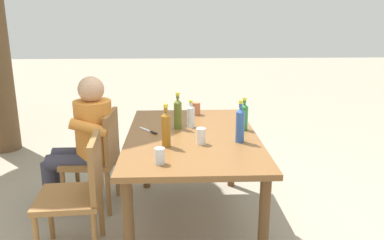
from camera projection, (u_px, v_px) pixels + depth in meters
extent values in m
plane|color=gray|center=(192.00, 223.00, 3.22)|extent=(24.00, 24.00, 0.00)
cube|color=brown|center=(192.00, 137.00, 3.02)|extent=(1.59, 1.01, 0.04)
cylinder|color=brown|center=(263.00, 229.00, 2.46)|extent=(0.07, 0.07, 0.73)
cylinder|color=brown|center=(232.00, 151.00, 3.83)|extent=(0.07, 0.07, 0.73)
cylinder|color=brown|center=(129.00, 232.00, 2.42)|extent=(0.07, 0.07, 0.73)
cylinder|color=brown|center=(146.00, 153.00, 3.80)|extent=(0.07, 0.07, 0.73)
cube|color=olive|center=(90.00, 161.00, 3.42)|extent=(0.46, 0.46, 0.04)
cube|color=olive|center=(111.00, 136.00, 3.35)|extent=(0.42, 0.06, 0.42)
cylinder|color=olive|center=(77.00, 175.00, 3.66)|extent=(0.04, 0.04, 0.41)
cylinder|color=olive|center=(64.00, 193.00, 3.30)|extent=(0.04, 0.04, 0.41)
cylinder|color=olive|center=(117.00, 176.00, 3.66)|extent=(0.04, 0.04, 0.41)
cylinder|color=olive|center=(108.00, 194.00, 3.29)|extent=(0.04, 0.04, 0.41)
cube|color=olive|center=(69.00, 198.00, 2.73)|extent=(0.47, 0.47, 0.04)
cube|color=olive|center=(96.00, 166.00, 2.69)|extent=(0.42, 0.07, 0.42)
cylinder|color=olive|center=(51.00, 215.00, 2.95)|extent=(0.04, 0.04, 0.41)
cylinder|color=olive|center=(101.00, 212.00, 2.99)|extent=(0.04, 0.04, 0.41)
cylinder|color=olive|center=(95.00, 239.00, 2.63)|extent=(0.04, 0.04, 0.41)
cylinder|color=orange|center=(94.00, 130.00, 3.35)|extent=(0.32, 0.32, 0.52)
sphere|color=tan|center=(91.00, 89.00, 3.25)|extent=(0.22, 0.22, 0.22)
cylinder|color=#383847|center=(76.00, 155.00, 3.49)|extent=(0.14, 0.40, 0.14)
cylinder|color=#383847|center=(55.00, 178.00, 3.55)|extent=(0.11, 0.11, 0.45)
cylinder|color=orange|center=(98.00, 116.00, 3.51)|extent=(0.09, 0.31, 0.16)
cylinder|color=#383847|center=(70.00, 163.00, 3.32)|extent=(0.14, 0.40, 0.14)
cylinder|color=#383847|center=(49.00, 187.00, 3.37)|extent=(0.11, 0.11, 0.45)
cylinder|color=orange|center=(89.00, 128.00, 3.14)|extent=(0.09, 0.31, 0.16)
cylinder|color=white|center=(191.00, 117.00, 3.20)|extent=(0.06, 0.06, 0.16)
cone|color=white|center=(191.00, 106.00, 3.18)|extent=(0.06, 0.06, 0.02)
cylinder|color=white|center=(191.00, 104.00, 3.17)|extent=(0.03, 0.03, 0.02)
cylinder|color=yellow|center=(191.00, 101.00, 3.17)|extent=(0.03, 0.03, 0.02)
cylinder|color=#2D56A3|center=(240.00, 127.00, 2.83)|extent=(0.06, 0.06, 0.23)
cone|color=#2D56A3|center=(241.00, 110.00, 2.79)|extent=(0.06, 0.06, 0.03)
cylinder|color=#2D56A3|center=(241.00, 106.00, 2.78)|extent=(0.03, 0.03, 0.03)
cylinder|color=yellow|center=(241.00, 102.00, 2.77)|extent=(0.03, 0.03, 0.03)
cylinder|color=#287A38|center=(244.00, 118.00, 3.12)|extent=(0.06, 0.06, 0.19)
cone|color=#287A38|center=(244.00, 105.00, 3.09)|extent=(0.06, 0.06, 0.03)
cylinder|color=#287A38|center=(244.00, 102.00, 3.09)|extent=(0.03, 0.03, 0.03)
cylinder|color=yellow|center=(245.00, 99.00, 3.08)|extent=(0.03, 0.03, 0.02)
cylinder|color=#996019|center=(166.00, 131.00, 2.73)|extent=(0.06, 0.06, 0.22)
cone|color=#996019|center=(166.00, 114.00, 2.69)|extent=(0.06, 0.06, 0.03)
cylinder|color=#996019|center=(166.00, 109.00, 2.69)|extent=(0.03, 0.03, 0.03)
cylinder|color=yellow|center=(166.00, 106.00, 2.68)|extent=(0.03, 0.03, 0.02)
cylinder|color=#566623|center=(178.00, 116.00, 3.16)|extent=(0.06, 0.06, 0.22)
cone|color=#566623|center=(178.00, 101.00, 3.12)|extent=(0.06, 0.06, 0.03)
cylinder|color=#566623|center=(178.00, 97.00, 3.11)|extent=(0.03, 0.03, 0.03)
cylinder|color=yellow|center=(178.00, 94.00, 3.11)|extent=(0.03, 0.03, 0.02)
cylinder|color=white|center=(201.00, 136.00, 2.79)|extent=(0.07, 0.07, 0.12)
cylinder|color=#BC6B47|center=(196.00, 109.00, 3.60)|extent=(0.08, 0.08, 0.12)
cylinder|color=silver|center=(160.00, 156.00, 2.43)|extent=(0.07, 0.07, 0.10)
cube|color=silver|center=(146.00, 130.00, 3.14)|extent=(0.16, 0.13, 0.01)
cube|color=black|center=(154.00, 133.00, 3.05)|extent=(0.08, 0.06, 0.01)
cube|color=maroon|center=(225.00, 148.00, 4.37)|extent=(0.32, 0.19, 0.42)
cube|color=maroon|center=(236.00, 155.00, 4.40)|extent=(0.22, 0.06, 0.19)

